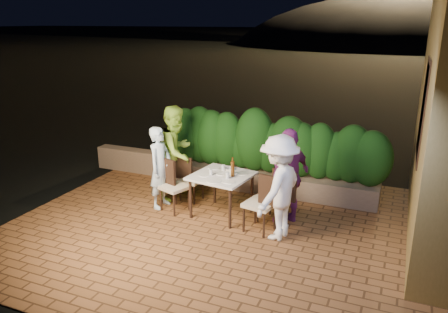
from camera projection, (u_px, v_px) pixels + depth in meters
The scene contains 30 objects.
ground at pixel (214, 241), 6.87m from camera, with size 400.00×400.00×0.00m, color black.
terrace_floor at pixel (226, 230), 7.32m from camera, with size 7.00×6.00×0.15m, color brown.
window_pane at pixel (425, 111), 6.54m from camera, with size 0.08×1.00×1.40m, color black.
window_frame at pixel (424, 111), 6.54m from camera, with size 0.06×1.15×1.55m, color black.
planter at pixel (270, 182), 8.75m from camera, with size 4.20×0.55×0.40m, color #76604B.
hedge at pixel (271, 146), 8.53m from camera, with size 4.00×0.70×1.10m, color #133B10, non-canonical shape.
parapet at pixel (142, 161), 9.85m from camera, with size 2.20×0.30×0.50m, color #76604B.
hill at pixel (405, 75), 60.09m from camera, with size 52.00×40.00×22.00m, color black.
dining_table at pixel (222, 195), 7.64m from camera, with size 0.95×0.95×0.75m, color white, non-canonical shape.
plate_nw at pixel (204, 175), 7.49m from camera, with size 0.20×0.20×0.01m, color white.
plate_sw at pixel (214, 168), 7.85m from camera, with size 0.20×0.20×0.01m, color white.
plate_ne at pixel (229, 182), 7.18m from camera, with size 0.21×0.21×0.01m, color white.
plate_se at pixel (242, 173), 7.57m from camera, with size 0.20×0.20×0.01m, color white.
plate_centre at pixel (223, 174), 7.56m from camera, with size 0.23×0.23×0.01m, color white.
plate_front at pixel (214, 181), 7.22m from camera, with size 0.24×0.24×0.01m, color white.
glass_nw at pixel (211, 172), 7.49m from camera, with size 0.06×0.06×0.10m, color silver.
glass_sw at pixel (223, 168), 7.72m from camera, with size 0.06×0.06×0.11m, color silver.
glass_ne at pixel (228, 175), 7.33m from camera, with size 0.07×0.07×0.11m, color silver.
glass_se at pixel (231, 171), 7.54m from camera, with size 0.06×0.06×0.11m, color silver.
beer_bottle at pixel (233, 167), 7.40m from camera, with size 0.07×0.07×0.34m, color #502C0D, non-canonical shape.
bowl at pixel (229, 169), 7.76m from camera, with size 0.18×0.18×0.04m, color white.
chair_left_front at pixel (174, 186), 7.79m from camera, with size 0.43×0.43×0.94m, color black, non-canonical shape.
chair_left_back at pixel (191, 179), 8.26m from camera, with size 0.39×0.39×0.84m, color black, non-canonical shape.
chair_right_front at pixel (260, 203), 7.02m from camera, with size 0.46×0.46×0.98m, color black, non-canonical shape.
chair_right_back at pixel (273, 195), 7.36m from camera, with size 0.45×0.45×0.96m, color black, non-canonical shape.
diner_blue at pixel (160, 168), 7.88m from camera, with size 0.55×0.36×1.51m, color #C5E7FD.
diner_green at pixel (176, 152), 8.31m from camera, with size 0.87×0.68×1.79m, color #ABE347.
diner_white at pixel (279, 188), 6.71m from camera, with size 1.08×0.62×1.67m, color white.
diner_purple at pixel (289, 177), 7.22m from camera, with size 0.96×0.40×1.65m, color #7A2873.
parapet_lamp at pixel (166, 151), 9.51m from camera, with size 0.10×0.10×0.14m, color orange.
Camera 1 is at (2.53, -5.61, 3.30)m, focal length 35.00 mm.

